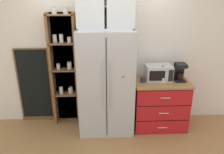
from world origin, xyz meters
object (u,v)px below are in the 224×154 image
microwave (158,73)px  coffee_maker (180,72)px  bottle_clear (162,74)px  chalkboard_menu (35,86)px  refrigerator (106,82)px  mug_cream (163,80)px  mug_charcoal (143,79)px

microwave → coffee_maker: coffee_maker is taller
bottle_clear → chalkboard_menu: (-2.25, 0.30, -0.30)m
refrigerator → coffee_maker: (1.26, 0.04, 0.15)m
mug_cream → chalkboard_menu: size_ratio=0.08×
refrigerator → chalkboard_menu: (-1.30, 0.31, -0.18)m
mug_charcoal → mug_cream: 0.34m
refrigerator → microwave: size_ratio=4.02×
mug_charcoal → mug_cream: (0.34, -0.02, -0.00)m
microwave → bottle_clear: 0.08m
mug_cream → bottle_clear: size_ratio=0.43×
coffee_maker → mug_cream: (-0.31, -0.09, -0.11)m
refrigerator → mug_charcoal: refrigerator is taller
coffee_maker → bottle_clear: coffee_maker is taller
coffee_maker → mug_cream: bearing=-164.4°
microwave → chalkboard_menu: chalkboard_menu is taller
microwave → mug_cream: size_ratio=3.70×
microwave → mug_charcoal: bearing=-160.1°
refrigerator → coffee_maker: refrigerator is taller
mug_cream → coffee_maker: bearing=15.6°
microwave → refrigerator: bearing=-175.0°
mug_charcoal → chalkboard_menu: bearing=170.1°
refrigerator → mug_charcoal: bearing=-2.3°
microwave → chalkboard_menu: size_ratio=0.31×
mug_charcoal → chalkboard_menu: chalkboard_menu is taller
mug_cream → chalkboard_menu: bearing=170.9°
mug_cream → chalkboard_menu: (-2.25, 0.36, -0.22)m
microwave → mug_cream: bearing=-69.1°
bottle_clear → coffee_maker: bearing=4.9°
refrigerator → mug_charcoal: 0.62m
mug_cream → refrigerator: bearing=177.1°
mug_charcoal → microwave: bearing=19.9°
microwave → mug_charcoal: size_ratio=3.99×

